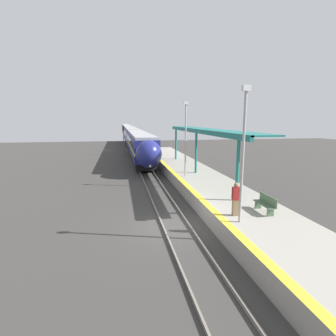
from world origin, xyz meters
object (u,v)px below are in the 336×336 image
(person_waiting, at_px, (236,199))
(train, at_px, (129,133))
(lamppost_mid, at_px, (186,135))
(railway_signal, at_px, (124,138))
(lamppost_near, at_px, (243,148))
(platform_bench, at_px, (266,203))

(person_waiting, bearing_deg, train, 92.55)
(train, distance_m, lamppost_mid, 51.72)
(person_waiting, relative_size, railway_signal, 0.36)
(train, distance_m, railway_signal, 29.66)
(railway_signal, distance_m, lamppost_near, 32.71)
(platform_bench, distance_m, railway_signal, 32.05)
(train, relative_size, person_waiting, 56.92)
(train, height_order, railway_signal, railway_signal)
(person_waiting, bearing_deg, railway_signal, 98.70)
(train, height_order, lamppost_mid, lamppost_mid)
(train, distance_m, person_waiting, 61.14)
(platform_bench, xyz_separation_m, person_waiting, (-1.77, -0.17, 0.41))
(person_waiting, height_order, lamppost_mid, lamppost_mid)
(train, xyz_separation_m, person_waiting, (2.72, -61.08, -0.39))
(lamppost_mid, bearing_deg, person_waiting, -89.04)
(railway_signal, xyz_separation_m, lamppost_near, (4.66, -32.33, 1.63))
(train, bearing_deg, person_waiting, -87.45)
(platform_bench, xyz_separation_m, lamppost_near, (-1.92, -1.00, 3.02))
(railway_signal, bearing_deg, person_waiting, -81.30)
(train, xyz_separation_m, railway_signal, (-2.10, -29.58, 0.60))
(train, bearing_deg, platform_bench, -85.79)
(person_waiting, bearing_deg, lamppost_near, -100.75)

